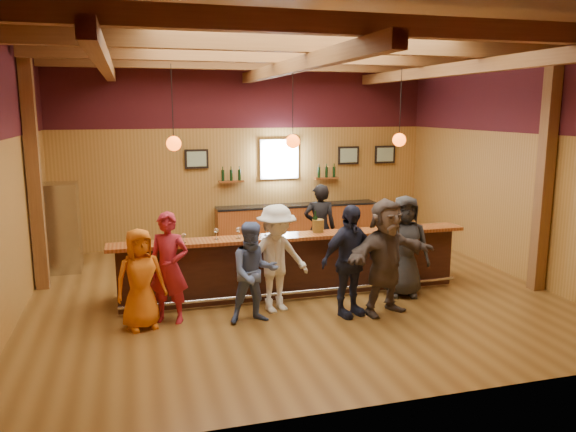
# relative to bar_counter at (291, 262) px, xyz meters

# --- Properties ---
(room) EXTENTS (9.04, 9.00, 4.52)m
(room) POSITION_rel_bar_counter_xyz_m (-0.02, -0.09, 2.69)
(room) COLOR brown
(room) RESTS_ON ground
(bar_counter) EXTENTS (6.30, 1.07, 1.11)m
(bar_counter) POSITION_rel_bar_counter_xyz_m (0.00, 0.00, 0.00)
(bar_counter) COLOR black
(bar_counter) RESTS_ON ground
(back_bar_cabinet) EXTENTS (4.00, 0.52, 0.95)m
(back_bar_cabinet) POSITION_rel_bar_counter_xyz_m (1.18, 3.57, -0.05)
(back_bar_cabinet) COLOR brown
(back_bar_cabinet) RESTS_ON ground
(window) EXTENTS (0.95, 0.09, 0.95)m
(window) POSITION_rel_bar_counter_xyz_m (0.78, 3.80, 1.53)
(window) COLOR silver
(window) RESTS_ON room
(framed_pictures) EXTENTS (5.35, 0.05, 0.45)m
(framed_pictures) POSITION_rel_bar_counter_xyz_m (1.65, 3.79, 1.58)
(framed_pictures) COLOR black
(framed_pictures) RESTS_ON room
(wine_shelves) EXTENTS (3.00, 0.18, 0.30)m
(wine_shelves) POSITION_rel_bar_counter_xyz_m (0.78, 3.73, 1.10)
(wine_shelves) COLOR brown
(wine_shelves) RESTS_ON room
(pendant_lights) EXTENTS (4.24, 0.24, 1.37)m
(pendant_lights) POSITION_rel_bar_counter_xyz_m (-0.02, -0.15, 2.19)
(pendant_lights) COLOR black
(pendant_lights) RESTS_ON room
(stainless_fridge) EXTENTS (0.70, 0.70, 1.80)m
(stainless_fridge) POSITION_rel_bar_counter_xyz_m (-4.12, 2.45, 0.38)
(stainless_fridge) COLOR silver
(stainless_fridge) RESTS_ON ground
(customer_orange) EXTENTS (0.85, 0.67, 1.53)m
(customer_orange) POSITION_rel_bar_counter_xyz_m (-2.65, -1.11, 0.24)
(customer_orange) COLOR #D26613
(customer_orange) RESTS_ON ground
(customer_redvest) EXTENTS (0.74, 0.63, 1.72)m
(customer_redvest) POSITION_rel_bar_counter_xyz_m (-2.22, -0.96, 0.34)
(customer_redvest) COLOR maroon
(customer_redvest) RESTS_ON ground
(customer_denim) EXTENTS (0.79, 0.62, 1.58)m
(customer_denim) POSITION_rel_bar_counter_xyz_m (-0.97, -1.33, 0.27)
(customer_denim) COLOR #5168A3
(customer_denim) RESTS_ON ground
(customer_white) EXTENTS (1.28, 0.95, 1.76)m
(customer_white) POSITION_rel_bar_counter_xyz_m (-0.52, -0.96, 0.36)
(customer_white) COLOR white
(customer_white) RESTS_ON ground
(customer_navy) EXTENTS (1.13, 0.74, 1.79)m
(customer_navy) POSITION_rel_bar_counter_xyz_m (0.54, -1.45, 0.37)
(customer_navy) COLOR #1C2038
(customer_navy) RESTS_ON ground
(customer_brown) EXTENTS (1.82, 1.03, 1.87)m
(customer_brown) POSITION_rel_bar_counter_xyz_m (1.13, -1.51, 0.42)
(customer_brown) COLOR #524642
(customer_brown) RESTS_ON ground
(customer_dark) EXTENTS (0.99, 0.78, 1.79)m
(customer_dark) POSITION_rel_bar_counter_xyz_m (1.83, -0.81, 0.37)
(customer_dark) COLOR #28292B
(customer_dark) RESTS_ON ground
(bartender) EXTENTS (0.73, 0.56, 1.78)m
(bartender) POSITION_rel_bar_counter_xyz_m (0.91, 1.07, 0.37)
(bartender) COLOR black
(bartender) RESTS_ON ground
(ice_bucket) EXTENTS (0.21, 0.21, 0.23)m
(ice_bucket) POSITION_rel_bar_counter_xyz_m (0.43, -0.24, 0.70)
(ice_bucket) COLOR brown
(ice_bucket) RESTS_ON bar_counter
(bottle_a) EXTENTS (0.08, 0.08, 0.38)m
(bottle_a) POSITION_rel_bar_counter_xyz_m (0.38, -0.23, 0.74)
(bottle_a) COLOR black
(bottle_a) RESTS_ON bar_counter
(bottle_b) EXTENTS (0.07, 0.07, 0.31)m
(bottle_b) POSITION_rel_bar_counter_xyz_m (1.03, -0.17, 0.71)
(bottle_b) COLOR black
(bottle_b) RESTS_ON bar_counter
(glass_a) EXTENTS (0.08, 0.08, 0.17)m
(glass_a) POSITION_rel_bar_counter_xyz_m (-2.68, -0.34, 0.71)
(glass_a) COLOR silver
(glass_a) RESTS_ON bar_counter
(glass_b) EXTENTS (0.07, 0.07, 0.16)m
(glass_b) POSITION_rel_bar_counter_xyz_m (-1.94, -0.41, 0.70)
(glass_b) COLOR silver
(glass_b) RESTS_ON bar_counter
(glass_c) EXTENTS (0.08, 0.08, 0.19)m
(glass_c) POSITION_rel_bar_counter_xyz_m (-1.38, -0.30, 0.72)
(glass_c) COLOR silver
(glass_c) RESTS_ON bar_counter
(glass_d) EXTENTS (0.09, 0.09, 0.19)m
(glass_d) POSITION_rel_bar_counter_xyz_m (-1.02, -0.34, 0.73)
(glass_d) COLOR silver
(glass_d) RESTS_ON bar_counter
(glass_e) EXTENTS (0.08, 0.08, 0.18)m
(glass_e) POSITION_rel_bar_counter_xyz_m (-0.53, -0.25, 0.72)
(glass_e) COLOR silver
(glass_e) RESTS_ON bar_counter
(glass_f) EXTENTS (0.08, 0.08, 0.18)m
(glass_f) POSITION_rel_bar_counter_xyz_m (0.93, -0.29, 0.72)
(glass_f) COLOR silver
(glass_f) RESTS_ON bar_counter
(glass_g) EXTENTS (0.08, 0.08, 0.18)m
(glass_g) POSITION_rel_bar_counter_xyz_m (1.61, -0.26, 0.72)
(glass_g) COLOR silver
(glass_g) RESTS_ON bar_counter
(glass_h) EXTENTS (0.08, 0.08, 0.18)m
(glass_h) POSITION_rel_bar_counter_xyz_m (1.77, -0.31, 0.71)
(glass_h) COLOR silver
(glass_h) RESTS_ON bar_counter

